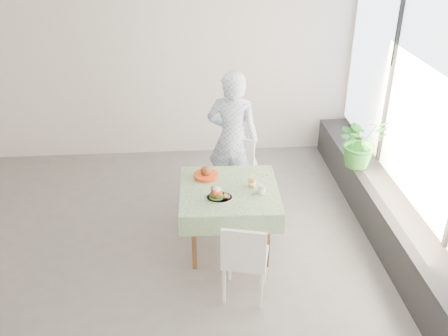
{
  "coord_description": "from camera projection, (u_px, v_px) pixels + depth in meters",
  "views": [
    {
      "loc": [
        0.57,
        -4.54,
        3.44
      ],
      "look_at": [
        0.93,
        0.07,
        0.97
      ],
      "focal_mm": 40.0,
      "sensor_mm": 36.0,
      "label": 1
    }
  ],
  "objects": [
    {
      "name": "diner",
      "position": [
        233.0,
        140.0,
        6.1
      ],
      "size": [
        0.73,
        0.58,
        1.75
      ],
      "primitive_type": "imported",
      "rotation": [
        0.0,
        0.0,
        2.85
      ],
      "color": "#8EB0E4",
      "rests_on": "ground"
    },
    {
      "name": "juice_cup_orange",
      "position": [
        252.0,
        182.0,
        5.32
      ],
      "size": [
        0.09,
        0.09,
        0.24
      ],
      "color": "white",
      "rests_on": "cafe_table"
    },
    {
      "name": "main_dish",
      "position": [
        218.0,
        195.0,
        5.11
      ],
      "size": [
        0.27,
        0.27,
        0.14
      ],
      "color": "white",
      "rests_on": "cafe_table"
    },
    {
      "name": "potted_plant",
      "position": [
        361.0,
        142.0,
        6.14
      ],
      "size": [
        0.67,
        0.6,
        0.66
      ],
      "primitive_type": "imported",
      "rotation": [
        0.0,
        0.0,
        0.16
      ],
      "color": "#2C7A28",
      "rests_on": "window_ledge"
    },
    {
      "name": "chair_near",
      "position": [
        245.0,
        273.0,
        4.83
      ],
      "size": [
        0.5,
        0.5,
        0.88
      ],
      "color": "white",
      "rests_on": "ground"
    },
    {
      "name": "wall_back",
      "position": [
        145.0,
        64.0,
        7.11
      ],
      "size": [
        6.0,
        0.02,
        2.8
      ],
      "primitive_type": "cube",
      "color": "silver",
      "rests_on": "ground"
    },
    {
      "name": "wall_front",
      "position": [
        91.0,
        326.0,
        2.71
      ],
      "size": [
        6.0,
        0.02,
        2.8
      ],
      "primitive_type": "cube",
      "color": "silver",
      "rests_on": "ground"
    },
    {
      "name": "chair_far",
      "position": [
        233.0,
        190.0,
        6.18
      ],
      "size": [
        0.56,
        0.56,
        0.91
      ],
      "color": "white",
      "rests_on": "ground"
    },
    {
      "name": "second_dish",
      "position": [
        206.0,
        174.0,
        5.51
      ],
      "size": [
        0.27,
        0.27,
        0.13
      ],
      "color": "#C73E14",
      "rests_on": "cafe_table"
    },
    {
      "name": "wall_right",
      "position": [
        425.0,
        127.0,
        5.12
      ],
      "size": [
        0.02,
        5.0,
        2.8
      ],
      "primitive_type": "cube",
      "color": "silver",
      "rests_on": "ground"
    },
    {
      "name": "cafe_table",
      "position": [
        229.0,
        211.0,
        5.44
      ],
      "size": [
        1.08,
        1.08,
        0.74
      ],
      "color": "brown",
      "rests_on": "ground"
    },
    {
      "name": "window_pane",
      "position": [
        426.0,
        104.0,
        5.0
      ],
      "size": [
        0.01,
        4.8,
        2.18
      ],
      "primitive_type": "cube",
      "color": "#D1E0F9",
      "rests_on": "ground"
    },
    {
      "name": "juice_cup_lemonade",
      "position": [
        262.0,
        189.0,
        5.2
      ],
      "size": [
        0.09,
        0.09,
        0.25
      ],
      "color": "white",
      "rests_on": "cafe_table"
    },
    {
      "name": "floor",
      "position": [
        141.0,
        250.0,
        5.57
      ],
      "size": [
        6.0,
        6.0,
        0.0
      ],
      "primitive_type": "plane",
      "color": "#605E5B",
      "rests_on": "ground"
    },
    {
      "name": "window_ledge",
      "position": [
        388.0,
        221.0,
        5.65
      ],
      "size": [
        0.4,
        4.8,
        0.5
      ],
      "primitive_type": "cube",
      "color": "black",
      "rests_on": "ground"
    }
  ]
}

